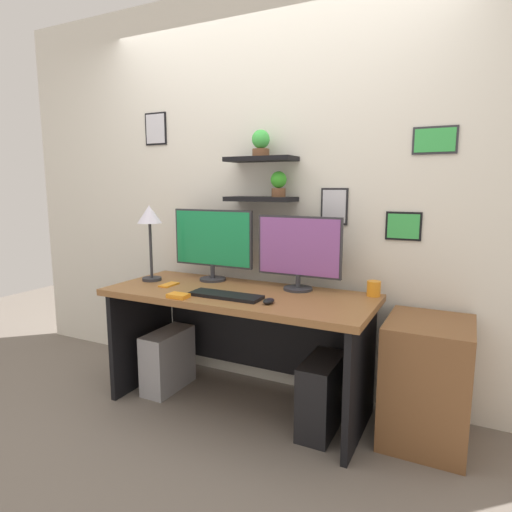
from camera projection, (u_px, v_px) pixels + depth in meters
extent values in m
plane|color=#70665B|center=(239.00, 405.00, 2.77)|extent=(8.00, 8.00, 0.00)
cube|color=silver|center=(268.00, 192.00, 2.95)|extent=(4.40, 0.04, 2.70)
cube|color=black|center=(261.00, 199.00, 2.85)|extent=(0.46, 0.20, 0.03)
cube|color=black|center=(261.00, 159.00, 2.81)|extent=(0.46, 0.20, 0.03)
cylinder|color=brown|center=(261.00, 153.00, 2.80)|extent=(0.11, 0.11, 0.05)
ellipsoid|color=green|center=(261.00, 139.00, 2.79)|extent=(0.12, 0.12, 0.12)
cylinder|color=brown|center=(279.00, 193.00, 2.78)|extent=(0.09, 0.09, 0.06)
ellipsoid|color=green|center=(279.00, 180.00, 2.77)|extent=(0.10, 0.10, 0.11)
cube|color=black|center=(156.00, 129.00, 3.26)|extent=(0.19, 0.02, 0.24)
cube|color=silver|center=(155.00, 129.00, 3.25)|extent=(0.17, 0.00, 0.21)
cube|color=#2D2D33|center=(435.00, 140.00, 2.42)|extent=(0.24, 0.02, 0.15)
cube|color=green|center=(435.00, 140.00, 2.41)|extent=(0.22, 0.00, 0.13)
cube|color=black|center=(334.00, 206.00, 2.73)|extent=(0.17, 0.02, 0.23)
cube|color=silver|center=(334.00, 206.00, 2.73)|extent=(0.15, 0.00, 0.21)
cube|color=black|center=(403.00, 226.00, 2.56)|extent=(0.21, 0.02, 0.17)
cube|color=green|center=(403.00, 226.00, 2.56)|extent=(0.18, 0.00, 0.15)
cube|color=brown|center=(238.00, 295.00, 2.66)|extent=(1.66, 0.68, 0.04)
cube|color=black|center=(143.00, 334.00, 3.06)|extent=(0.04, 0.62, 0.71)
cube|color=black|center=(361.00, 377.00, 2.38)|extent=(0.04, 0.62, 0.71)
cube|color=black|center=(259.00, 333.00, 2.98)|extent=(1.46, 0.02, 0.50)
cylinder|color=#2D2D33|center=(213.00, 279.00, 2.98)|extent=(0.18, 0.18, 0.02)
cylinder|color=#2D2D33|center=(213.00, 271.00, 2.97)|extent=(0.03, 0.03, 0.09)
cube|color=#2D2D33|center=(213.00, 238.00, 2.94)|extent=(0.60, 0.02, 0.39)
cube|color=#198C4C|center=(212.00, 238.00, 2.93)|extent=(0.57, 0.00, 0.36)
cylinder|color=#2D2D33|center=(298.00, 289.00, 2.70)|extent=(0.18, 0.18, 0.02)
cylinder|color=#2D2D33|center=(298.00, 281.00, 2.69)|extent=(0.03, 0.03, 0.08)
cube|color=#2D2D33|center=(299.00, 246.00, 2.67)|extent=(0.54, 0.02, 0.37)
cube|color=#8C4C99|center=(298.00, 247.00, 2.66)|extent=(0.52, 0.00, 0.35)
cube|color=black|center=(225.00, 295.00, 2.53)|extent=(0.44, 0.14, 0.02)
ellipsoid|color=black|center=(269.00, 301.00, 2.38)|extent=(0.06, 0.09, 0.03)
cylinder|color=#2D2D33|center=(152.00, 279.00, 2.97)|extent=(0.13, 0.13, 0.02)
cylinder|color=#2D2D33|center=(151.00, 251.00, 2.94)|extent=(0.02, 0.02, 0.37)
cone|color=silver|center=(149.00, 214.00, 2.90)|extent=(0.16, 0.16, 0.12)
cube|color=orange|center=(169.00, 285.00, 2.82)|extent=(0.07, 0.14, 0.01)
cylinder|color=orange|center=(374.00, 289.00, 2.54)|extent=(0.08, 0.08, 0.09)
cube|color=orange|center=(178.00, 296.00, 2.51)|extent=(0.12, 0.08, 0.02)
cube|color=brown|center=(427.00, 381.00, 2.36)|extent=(0.44, 0.50, 0.68)
cube|color=#99999E|center=(168.00, 360.00, 2.98)|extent=(0.18, 0.40, 0.41)
cube|color=black|center=(322.00, 395.00, 2.47)|extent=(0.18, 0.40, 0.43)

